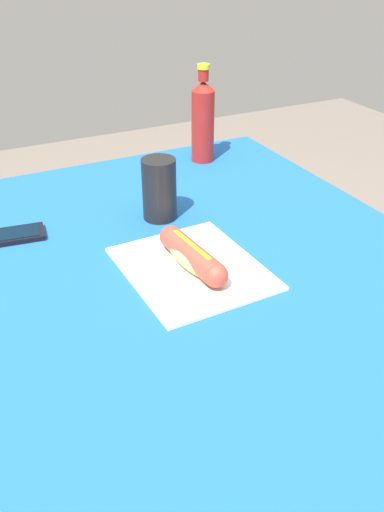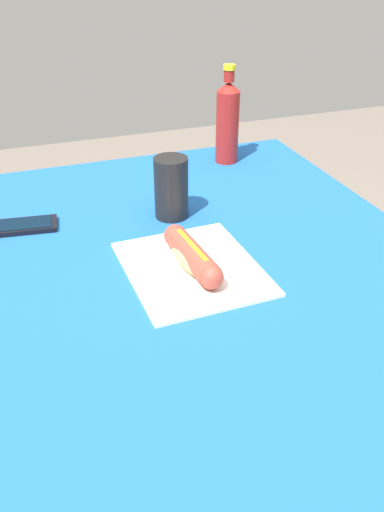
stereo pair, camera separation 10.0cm
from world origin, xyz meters
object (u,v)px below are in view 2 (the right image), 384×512
object	(u,v)px
cell_phone	(26,226)
soda_bottle	(228,121)
drinking_cup	(171,188)
hot_dog	(192,256)

from	to	relation	value
cell_phone	soda_bottle	size ratio (longest dim) A/B	0.54
cell_phone	soda_bottle	world-z (taller)	soda_bottle
soda_bottle	drinking_cup	size ratio (longest dim) A/B	1.88
drinking_cup	hot_dog	bearing A→B (deg)	-8.26
hot_dog	soda_bottle	size ratio (longest dim) A/B	0.80
cell_phone	soda_bottle	distance (m)	0.60
hot_dog	soda_bottle	world-z (taller)	soda_bottle
soda_bottle	drinking_cup	world-z (taller)	soda_bottle
soda_bottle	hot_dog	bearing A→B (deg)	-29.47
hot_dog	cell_phone	xyz separation A→B (m)	(-0.27, -0.28, -0.02)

